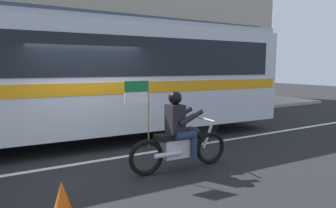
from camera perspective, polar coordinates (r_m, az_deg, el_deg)
name	(u,v)px	position (r m, az deg, el deg)	size (l,w,h in m)	color
ground_plane	(90,154)	(7.04, -15.35, -9.56)	(60.00, 60.00, 0.00)	black
sidewalk_curb	(56,118)	(11.92, -21.40, -2.58)	(28.00, 3.80, 0.15)	#A39E93
lane_center_stripe	(97,161)	(6.48, -14.03, -10.95)	(26.60, 0.14, 0.01)	silver
transit_bus	(79,72)	(7.93, -17.38, 6.04)	(11.76, 3.04, 3.22)	silver
motorcycle_with_rider	(179,137)	(5.62, 2.26, -6.53)	(2.20, 0.64, 1.78)	black
traffic_cone	(62,202)	(4.18, -20.36, -17.95)	(0.36, 0.36, 0.55)	#EA590F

